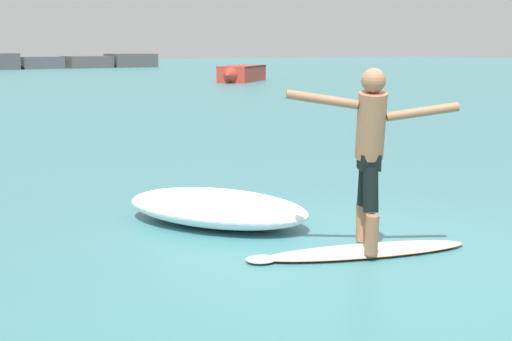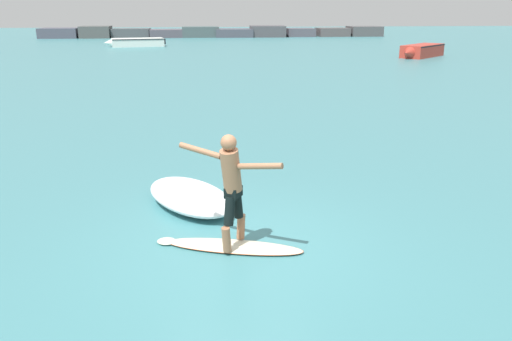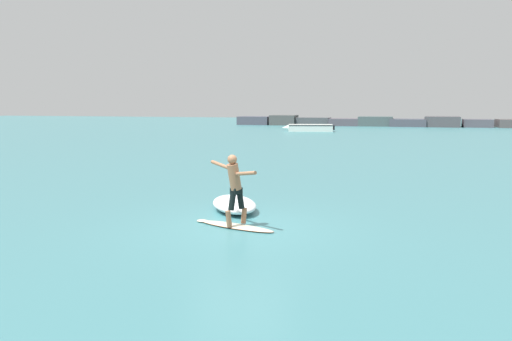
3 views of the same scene
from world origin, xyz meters
The scene contains 6 objects.
ground_plane centered at (0.00, 0.00, 0.00)m, with size 200.00×200.00×0.00m, color teal.
rock_jetty_breakwater centered at (1.67, 62.00, 0.62)m, with size 45.11×4.80×1.46m.
surfboard centered at (-0.15, 0.01, 0.03)m, with size 2.38×1.10×0.20m.
surfer centered at (-0.14, -0.04, 1.13)m, with size 1.50×0.94×1.82m.
small_boat_offshore centered at (-6.56, 45.27, 0.43)m, with size 6.04×3.21×0.80m.
wave_foam_at_tail centered at (-0.82, 1.88, 0.20)m, with size 2.22×2.62×0.39m.
Camera 3 is at (3.88, -11.76, 3.12)m, focal length 35.00 mm.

